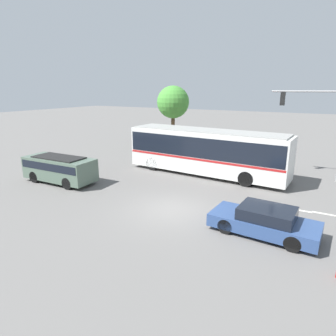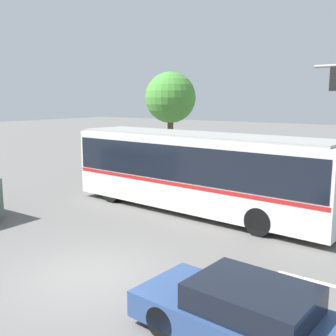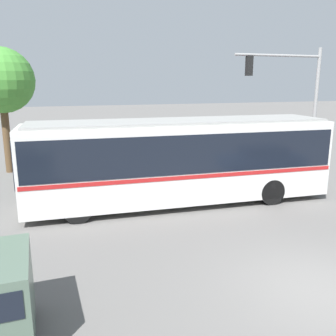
# 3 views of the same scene
# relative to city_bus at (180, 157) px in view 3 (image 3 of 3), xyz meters

# --- Properties ---
(ground_plane) EXTENTS (140.00, 140.00, 0.00)m
(ground_plane) POSITION_rel_city_bus_xyz_m (0.97, -6.87, -1.85)
(ground_plane) COLOR slate
(city_bus) EXTENTS (11.71, 3.12, 3.25)m
(city_bus) POSITION_rel_city_bus_xyz_m (0.00, 0.00, 0.00)
(city_bus) COLOR silver
(city_bus) RESTS_ON ground
(traffic_light_pole) EXTENTS (4.81, 0.24, 6.29)m
(traffic_light_pole) POSITION_rel_city_bus_xyz_m (7.17, 2.75, 2.26)
(traffic_light_pole) COLOR gray
(traffic_light_pole) RESTS_ON ground
(flowering_hedge) EXTENTS (8.92, 1.17, 1.44)m
(flowering_hedge) POSITION_rel_city_bus_xyz_m (0.23, 3.31, -1.14)
(flowering_hedge) COLOR #286028
(flowering_hedge) RESTS_ON ground
(street_tree_left) EXTENTS (3.27, 3.27, 6.35)m
(street_tree_left) POSITION_rel_city_bus_xyz_m (-6.78, 7.54, 2.82)
(street_tree_left) COLOR brown
(street_tree_left) RESTS_ON ground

